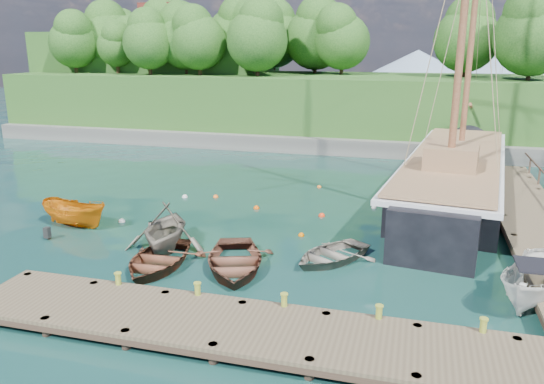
{
  "coord_description": "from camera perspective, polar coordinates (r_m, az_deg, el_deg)",
  "views": [
    {
      "loc": [
        5.74,
        -20.09,
        8.71
      ],
      "look_at": [
        -0.69,
        3.17,
        2.0
      ],
      "focal_mm": 35.0,
      "sensor_mm": 36.0,
      "label": 1
    }
  ],
  "objects": [
    {
      "name": "mooring_buoy_3",
      "position": [
        29.87,
        10.91,
        -1.7
      ],
      "size": [
        0.29,
        0.29,
        0.29
      ],
      "primitive_type": "sphere",
      "color": "silver",
      "rests_on": "ground"
    },
    {
      "name": "schooner",
      "position": [
        32.17,
        18.95,
        1.07
      ],
      "size": [
        7.77,
        27.95,
        20.6
      ],
      "rotation": [
        0.0,
        0.0,
        -0.13
      ],
      "color": "black",
      "rests_on": "ground"
    },
    {
      "name": "mooring_buoy_4",
      "position": [
        31.55,
        -6.07,
        -0.58
      ],
      "size": [
        0.32,
        0.32,
        0.32
      ],
      "primitive_type": "sphere",
      "color": "orange",
      "rests_on": "ground"
    },
    {
      "name": "bollard_4",
      "position": [
        17.48,
        21.51,
        -15.53
      ],
      "size": [
        0.26,
        0.26,
        0.45
      ],
      "primitive_type": "cylinder",
      "color": "olive",
      "rests_on": "ground"
    },
    {
      "name": "motorboat_orange",
      "position": [
        28.19,
        -20.32,
        -3.46
      ],
      "size": [
        4.15,
        2.24,
        1.52
      ],
      "primitive_type": "imported",
      "rotation": [
        0.0,
        0.0,
        1.37
      ],
      "color": "#CA690A",
      "rests_on": "ground"
    },
    {
      "name": "headland",
      "position": [
        54.81,
        -4.53,
        12.17
      ],
      "size": [
        51.0,
        19.31,
        12.9
      ],
      "color": "#474744",
      "rests_on": "ground"
    },
    {
      "name": "bollard_2",
      "position": [
        17.73,
        1.3,
        -13.88
      ],
      "size": [
        0.26,
        0.26,
        0.45
      ],
      "primitive_type": "cylinder",
      "color": "olive",
      "rests_on": "ground"
    },
    {
      "name": "rowboat_1",
      "position": [
        24.21,
        -11.3,
        -5.87
      ],
      "size": [
        4.34,
        4.77,
        2.16
      ],
      "primitive_type": "imported",
      "rotation": [
        0.0,
        0.0,
        0.22
      ],
      "color": "#686254",
      "rests_on": "ground"
    },
    {
      "name": "rowboat_0",
      "position": [
        22.23,
        -12.17,
        -7.89
      ],
      "size": [
        3.29,
        4.5,
        0.91
      ],
      "primitive_type": "imported",
      "rotation": [
        0.0,
        0.0,
        0.04
      ],
      "color": "#59301F",
      "rests_on": "ground"
    },
    {
      "name": "mooring_buoy_7",
      "position": [
        25.16,
        3.16,
        -4.74
      ],
      "size": [
        0.29,
        0.29,
        0.29
      ],
      "primitive_type": "sphere",
      "color": "#E06400",
      "rests_on": "ground"
    },
    {
      "name": "dock_near",
      "position": [
        16.34,
        0.07,
        -14.88
      ],
      "size": [
        20.0,
        3.2,
        1.1
      ],
      "color": "brown",
      "rests_on": "ground"
    },
    {
      "name": "bollard_1",
      "position": [
        18.6,
        -7.92,
        -12.54
      ],
      "size": [
        0.26,
        0.26,
        0.45
      ],
      "primitive_type": "cylinder",
      "color": "olive",
      "rests_on": "ground"
    },
    {
      "name": "rowboat_3",
      "position": [
        22.48,
        6.32,
        -7.35
      ],
      "size": [
        4.39,
        4.72,
        0.8
      ],
      "primitive_type": "imported",
      "rotation": [
        0.0,
        0.0,
        -0.57
      ],
      "color": "#6E685C",
      "rests_on": "ground"
    },
    {
      "name": "bollard_3",
      "position": [
        17.35,
        11.29,
        -14.92
      ],
      "size": [
        0.26,
        0.26,
        0.45
      ],
      "primitive_type": "cylinder",
      "color": "olive",
      "rests_on": "ground"
    },
    {
      "name": "mooring_buoy_0",
      "position": [
        28.12,
        -15.84,
        -3.12
      ],
      "size": [
        0.33,
        0.33,
        0.33
      ],
      "primitive_type": "sphere",
      "color": "silver",
      "rests_on": "ground"
    },
    {
      "name": "mooring_buoy_5",
      "position": [
        33.67,
        5.09,
        0.48
      ],
      "size": [
        0.28,
        0.28,
        0.28
      ],
      "primitive_type": "sphere",
      "color": "orange",
      "rests_on": "ground"
    },
    {
      "name": "bollard_0",
      "position": [
        19.88,
        -16.04,
        -11.09
      ],
      "size": [
        0.26,
        0.26,
        0.45
      ],
      "primitive_type": "cylinder",
      "color": "olive",
      "rests_on": "ground"
    },
    {
      "name": "mooring_buoy_2",
      "position": [
        28.04,
        5.37,
        -2.63
      ],
      "size": [
        0.34,
        0.34,
        0.34
      ],
      "primitive_type": "sphere",
      "color": "#F23611",
      "rests_on": "ground"
    },
    {
      "name": "distant_ridge",
      "position": [
        90.21,
        14.87,
        12.26
      ],
      "size": [
        117.0,
        40.0,
        10.0
      ],
      "color": "#728CA5",
      "rests_on": "ground"
    },
    {
      "name": "cabin_boat_white",
      "position": [
        20.98,
        26.09,
        -10.69
      ],
      "size": [
        3.33,
        4.71,
        1.71
      ],
      "primitive_type": "imported",
      "rotation": [
        0.0,
        0.0,
        -0.42
      ],
      "color": "silver",
      "rests_on": "ground"
    },
    {
      "name": "mooring_buoy_6",
      "position": [
        31.76,
        -9.35,
        -0.59
      ],
      "size": [
        0.34,
        0.34,
        0.34
      ],
      "primitive_type": "sphere",
      "color": "silver",
      "rests_on": "ground"
    },
    {
      "name": "dock_east",
      "position": [
        28.9,
        26.25,
        -2.76
      ],
      "size": [
        3.2,
        24.0,
        1.1
      ],
      "color": "brown",
      "rests_on": "ground"
    },
    {
      "name": "ground",
      "position": [
        22.63,
        -0.45,
        -7.09
      ],
      "size": [
        160.0,
        160.0,
        0.0
      ],
      "primitive_type": "plane",
      "color": "#153329",
      "rests_on": "ground"
    },
    {
      "name": "rowboat_2",
      "position": [
        21.58,
        -4.09,
        -8.31
      ],
      "size": [
        4.69,
        5.54,
        0.98
      ],
      "primitive_type": "imported",
      "rotation": [
        0.0,
        0.0,
        0.33
      ],
      "color": "brown",
      "rests_on": "ground"
    },
    {
      "name": "mooring_buoy_1",
      "position": [
        29.23,
        -1.68,
        -1.81
      ],
      "size": [
        0.33,
        0.33,
        0.33
      ],
      "primitive_type": "sphere",
      "color": "#E95306",
      "rests_on": "ground"
    }
  ]
}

